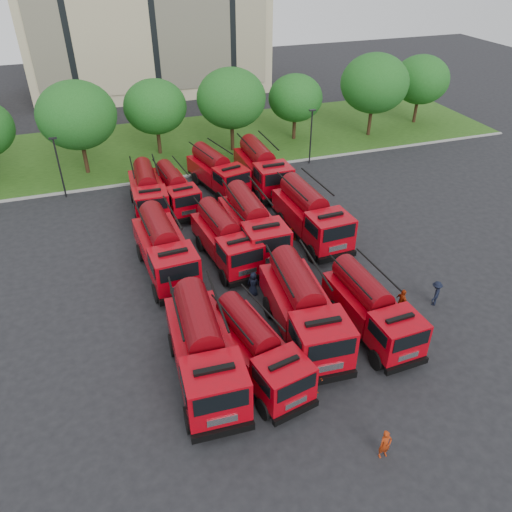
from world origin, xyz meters
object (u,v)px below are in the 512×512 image
at_px(firefighter_1, 315,394).
at_px(firefighter_5, 297,240).
at_px(fire_truck_6, 252,224).
at_px(fire_truck_3, 371,308).
at_px(fire_truck_0, 204,349).
at_px(fire_truck_5, 225,239).
at_px(fire_truck_9, 175,190).
at_px(fire_truck_4, 165,249).
at_px(firefighter_4, 253,294).
at_px(firefighter_2, 400,314).
at_px(fire_truck_10, 217,171).
at_px(firefighter_0, 383,456).
at_px(fire_truck_11, 262,168).
at_px(fire_truck_1, 258,350).
at_px(fire_truck_8, 148,191).
at_px(fire_truck_2, 303,309).
at_px(firefighter_3, 433,304).
at_px(fire_truck_7, 311,215).

distance_m(firefighter_1, firefighter_5, 14.15).
bearing_deg(fire_truck_6, fire_truck_3, -73.07).
relative_size(fire_truck_0, fire_truck_5, 1.10).
bearing_deg(fire_truck_9, fire_truck_6, -69.18).
relative_size(firefighter_1, firefighter_5, 1.00).
distance_m(fire_truck_4, fire_truck_5, 4.03).
relative_size(fire_truck_6, fire_truck_9, 1.17).
xyz_separation_m(fire_truck_6, firefighter_4, (-1.67, -5.16, -1.80)).
xyz_separation_m(fire_truck_3, fire_truck_4, (-9.50, 9.24, 0.17)).
bearing_deg(firefighter_2, firefighter_1, 117.76).
xyz_separation_m(fire_truck_10, firefighter_0, (-0.14, -27.14, -1.63)).
distance_m(fire_truck_9, firefighter_4, 13.00).
distance_m(fire_truck_11, firefighter_0, 26.63).
relative_size(fire_truck_1, fire_truck_8, 0.99).
distance_m(fire_truck_8, fire_truck_9, 2.11).
xyz_separation_m(fire_truck_2, firefighter_5, (3.63, 9.27, -1.83)).
distance_m(fire_truck_1, fire_truck_10, 21.29).
distance_m(fire_truck_0, firefighter_3, 14.35).
relative_size(firefighter_0, firefighter_1, 1.00).
bearing_deg(firefighter_5, fire_truck_0, 69.36).
relative_size(fire_truck_0, firefighter_4, 5.07).
xyz_separation_m(firefighter_4, firefighter_5, (5.00, 5.01, 0.00)).
xyz_separation_m(fire_truck_0, fire_truck_5, (3.83, 9.75, -0.19)).
bearing_deg(fire_truck_3, fire_truck_5, 117.46).
relative_size(fire_truck_11, firefighter_3, 4.91).
bearing_deg(fire_truck_8, fire_truck_3, -60.71).
xyz_separation_m(fire_truck_1, fire_truck_8, (-2.45, 19.07, 0.07)).
distance_m(fire_truck_1, fire_truck_3, 6.86).
relative_size(fire_truck_0, firefighter_3, 5.04).
relative_size(fire_truck_7, fire_truck_8, 1.12).
relative_size(fire_truck_2, fire_truck_8, 1.14).
relative_size(fire_truck_5, fire_truck_11, 0.93).
relative_size(fire_truck_2, fire_truck_6, 1.03).
height_order(fire_truck_8, firefighter_5, fire_truck_8).
bearing_deg(fire_truck_4, firefighter_0, -72.85).
distance_m(fire_truck_0, firefighter_0, 9.24).
xyz_separation_m(fire_truck_5, fire_truck_10, (2.32, 10.62, -0.00)).
distance_m(fire_truck_0, firefighter_2, 12.00).
xyz_separation_m(fire_truck_0, firefighter_5, (9.35, 10.55, -1.83)).
bearing_deg(fire_truck_5, firefighter_1, -92.69).
xyz_separation_m(fire_truck_2, fire_truck_4, (-5.91, 8.34, -0.06)).
xyz_separation_m(fire_truck_4, fire_truck_11, (10.01, 9.89, 0.02)).
bearing_deg(fire_truck_8, fire_truck_2, -69.60).
bearing_deg(firefighter_2, firefighter_4, 58.40).
height_order(fire_truck_6, firefighter_2, fire_truck_6).
height_order(fire_truck_8, firefighter_0, fire_truck_8).
bearing_deg(fire_truck_3, fire_truck_4, 132.94).
distance_m(fire_truck_2, firefighter_1, 4.60).
distance_m(fire_truck_5, firefighter_0, 16.75).
distance_m(fire_truck_2, fire_truck_6, 9.42).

